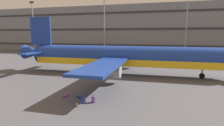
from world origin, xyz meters
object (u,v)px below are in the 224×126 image
suitcase_orange (79,96)px  backpack_red (77,105)px  suitcase_black (93,99)px  suitcase_laid_flat (83,100)px  airliner (121,57)px  suitcase_silver (65,96)px

suitcase_orange → backpack_red: backpack_red is taller
suitcase_black → suitcase_laid_flat: suitcase_laid_flat is taller
airliner → suitcase_black: size_ratio=49.72×
suitcase_laid_flat → suitcase_silver: suitcase_laid_flat is taller
suitcase_silver → suitcase_laid_flat: bearing=-26.1°
suitcase_black → suitcase_silver: (-3.99, 0.88, -0.26)m
suitcase_black → suitcase_laid_flat: size_ratio=0.83×
suitcase_laid_flat → suitcase_silver: 3.42m
suitcase_orange → backpack_red: (1.04, -2.73, 0.12)m
airliner → suitcase_laid_flat: bearing=-92.0°
airliner → backpack_red: size_ratio=74.86×
suitcase_black → suitcase_laid_flat: 1.12m
suitcase_black → suitcase_silver: suitcase_black is taller
airliner → suitcase_orange: bearing=-97.3°
suitcase_silver → suitcase_orange: size_ratio=0.97×
airliner → suitcase_laid_flat: size_ratio=41.52×
backpack_red → airliner: bearing=87.3°
suitcase_silver → suitcase_orange: 1.79m
suitcase_laid_flat → backpack_red: size_ratio=1.80×
suitcase_laid_flat → suitcase_orange: bearing=127.0°
suitcase_laid_flat → suitcase_orange: size_ratio=1.34×
suitcase_black → backpack_red: suitcase_black is taller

